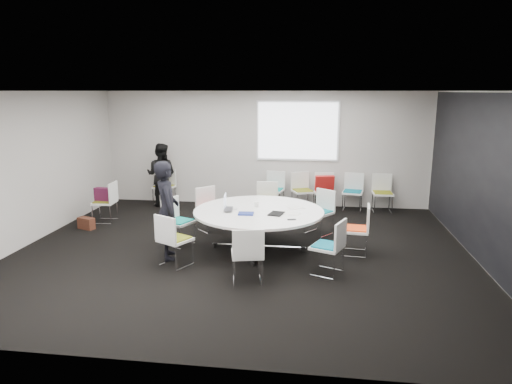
# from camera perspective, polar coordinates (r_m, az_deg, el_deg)

# --- Properties ---
(room_shell) EXTENTS (8.08, 7.08, 2.88)m
(room_shell) POSITION_cam_1_polar(r_m,az_deg,el_deg) (7.84, -1.15, 2.25)
(room_shell) COLOR black
(room_shell) RESTS_ON ground
(conference_table) EXTENTS (2.31, 2.31, 0.73)m
(conference_table) POSITION_cam_1_polar(r_m,az_deg,el_deg) (8.14, 0.34, -3.50)
(conference_table) COLOR silver
(conference_table) RESTS_ON ground
(projection_screen) EXTENTS (1.90, 0.03, 1.35)m
(projection_screen) POSITION_cam_1_polar(r_m,az_deg,el_deg) (11.13, 5.21, 7.59)
(projection_screen) COLOR white
(projection_screen) RESTS_ON room_shell
(chair_ring_a) EXTENTS (0.49, 0.50, 0.88)m
(chair_ring_a) POSITION_cam_1_polar(r_m,az_deg,el_deg) (8.18, 12.34, -5.75)
(chair_ring_a) COLOR silver
(chair_ring_a) RESTS_ON ground
(chair_ring_b) EXTENTS (0.64, 0.63, 0.88)m
(chair_ring_b) POSITION_cam_1_polar(r_m,az_deg,el_deg) (9.18, 7.93, -3.56)
(chair_ring_b) COLOR silver
(chair_ring_b) RESTS_ON ground
(chair_ring_c) EXTENTS (0.47, 0.46, 0.88)m
(chair_ring_c) POSITION_cam_1_polar(r_m,az_deg,el_deg) (9.81, 1.32, -2.38)
(chair_ring_c) COLOR silver
(chair_ring_c) RESTS_ON ground
(chair_ring_d) EXTENTS (0.64, 0.64, 0.88)m
(chair_ring_d) POSITION_cam_1_polar(r_m,az_deg,el_deg) (9.36, -5.69, -3.17)
(chair_ring_d) COLOR silver
(chair_ring_d) RESTS_ON ground
(chair_ring_e) EXTENTS (0.60, 0.60, 0.88)m
(chair_ring_e) POSITION_cam_1_polar(r_m,az_deg,el_deg) (8.56, -9.61, -4.80)
(chair_ring_e) COLOR silver
(chair_ring_e) RESTS_ON ground
(chair_ring_f) EXTENTS (0.62, 0.61, 0.88)m
(chair_ring_f) POSITION_cam_1_polar(r_m,az_deg,el_deg) (7.59, -10.09, -7.10)
(chair_ring_f) COLOR silver
(chair_ring_f) RESTS_ON ground
(chair_ring_g) EXTENTS (0.55, 0.54, 0.88)m
(chair_ring_g) POSITION_cam_1_polar(r_m,az_deg,el_deg) (6.84, -1.07, -9.12)
(chair_ring_g) COLOR silver
(chair_ring_g) RESTS_ON ground
(chair_ring_h) EXTENTS (0.59, 0.60, 0.88)m
(chair_ring_h) POSITION_cam_1_polar(r_m,az_deg,el_deg) (7.23, 8.93, -8.05)
(chair_ring_h) COLOR silver
(chair_ring_h) RESTS_ON ground
(chair_back_a) EXTENTS (0.52, 0.51, 0.88)m
(chair_back_a) POSITION_cam_1_polar(r_m,az_deg,el_deg) (11.09, 2.23, -0.62)
(chair_back_a) COLOR silver
(chair_back_a) RESTS_ON ground
(chair_back_b) EXTENTS (0.60, 0.59, 0.88)m
(chair_back_b) POSITION_cam_1_polar(r_m,az_deg,el_deg) (11.04, 5.81, -0.74)
(chair_back_b) COLOR silver
(chair_back_b) RESTS_ON ground
(chair_back_c) EXTENTS (0.47, 0.46, 0.88)m
(chair_back_c) POSITION_cam_1_polar(r_m,az_deg,el_deg) (11.04, 8.48, -0.82)
(chair_back_c) COLOR silver
(chair_back_c) RESTS_ON ground
(chair_back_d) EXTENTS (0.53, 0.52, 0.88)m
(chair_back_d) POSITION_cam_1_polar(r_m,az_deg,el_deg) (11.11, 11.95, -0.87)
(chair_back_d) COLOR silver
(chair_back_d) RESTS_ON ground
(chair_back_e) EXTENTS (0.47, 0.46, 0.88)m
(chair_back_e) POSITION_cam_1_polar(r_m,az_deg,el_deg) (11.15, 15.49, -1.01)
(chair_back_e) COLOR silver
(chair_back_e) RESTS_ON ground
(chair_spare_left) EXTENTS (0.48, 0.49, 0.88)m
(chair_spare_left) POSITION_cam_1_polar(r_m,az_deg,el_deg) (10.43, -18.27, -2.11)
(chair_spare_left) COLOR silver
(chair_spare_left) RESTS_ON ground
(chair_person_back) EXTENTS (0.55, 0.54, 0.88)m
(chair_person_back) POSITION_cam_1_polar(r_m,az_deg,el_deg) (11.70, -11.37, -0.17)
(chair_person_back) COLOR silver
(chair_person_back) RESTS_ON ground
(person_main) EXTENTS (0.61, 0.72, 1.67)m
(person_main) POSITION_cam_1_polar(r_m,az_deg,el_deg) (7.82, -11.06, -2.24)
(person_main) COLOR black
(person_main) RESTS_ON ground
(person_back) EXTENTS (0.79, 0.64, 1.56)m
(person_back) POSITION_cam_1_polar(r_m,az_deg,el_deg) (11.45, -11.76, 2.11)
(person_back) COLOR black
(person_back) RESTS_ON ground
(laptop) EXTENTS (0.27, 0.38, 0.03)m
(laptop) POSITION_cam_1_polar(r_m,az_deg,el_deg) (8.09, -3.11, -2.20)
(laptop) COLOR #333338
(laptop) RESTS_ON conference_table
(laptop_lid) EXTENTS (0.05, 0.30, 0.22)m
(laptop_lid) POSITION_cam_1_polar(r_m,az_deg,el_deg) (8.28, -3.89, -1.04)
(laptop_lid) COLOR silver
(laptop_lid) RESTS_ON conference_table
(notebook_black) EXTENTS (0.28, 0.34, 0.02)m
(notebook_black) POSITION_cam_1_polar(r_m,az_deg,el_deg) (7.83, 2.55, -2.72)
(notebook_black) COLOR black
(notebook_black) RESTS_ON conference_table
(tablet_folio) EXTENTS (0.27, 0.22, 0.03)m
(tablet_folio) POSITION_cam_1_polar(r_m,az_deg,el_deg) (7.82, -1.27, -2.72)
(tablet_folio) COLOR navy
(tablet_folio) RESTS_ON conference_table
(papers_right) EXTENTS (0.35, 0.30, 0.00)m
(papers_right) POSITION_cam_1_polar(r_m,az_deg,el_deg) (8.29, 5.00, -1.96)
(papers_right) COLOR white
(papers_right) RESTS_ON conference_table
(papers_front) EXTENTS (0.35, 0.30, 0.00)m
(papers_front) POSITION_cam_1_polar(r_m,az_deg,el_deg) (7.89, 4.44, -2.69)
(papers_front) COLOR white
(papers_front) RESTS_ON conference_table
(cup) EXTENTS (0.08, 0.08, 0.09)m
(cup) POSITION_cam_1_polar(r_m,az_deg,el_deg) (8.31, 0.04, -1.56)
(cup) COLOR white
(cup) RESTS_ON conference_table
(phone) EXTENTS (0.15, 0.10, 0.01)m
(phone) POSITION_cam_1_polar(r_m,az_deg,el_deg) (7.52, 4.48, -3.44)
(phone) COLOR black
(phone) RESTS_ON conference_table
(maroon_bag) EXTENTS (0.41, 0.18, 0.28)m
(maroon_bag) POSITION_cam_1_polar(r_m,az_deg,el_deg) (10.36, -18.48, -0.27)
(maroon_bag) COLOR #4E1532
(maroon_bag) RESTS_ON chair_spare_left
(brown_bag) EXTENTS (0.39, 0.27, 0.24)m
(brown_bag) POSITION_cam_1_polar(r_m,az_deg,el_deg) (10.09, -20.46, -3.68)
(brown_bag) COLOR #472216
(brown_bag) RESTS_ON ground
(red_jacket) EXTENTS (0.46, 0.25, 0.36)m
(red_jacket) POSITION_cam_1_polar(r_m,az_deg,el_deg) (10.73, 8.57, 1.11)
(red_jacket) COLOR #A41614
(red_jacket) RESTS_ON chair_back_c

